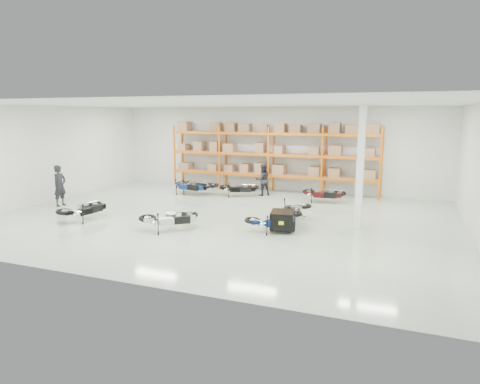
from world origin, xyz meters
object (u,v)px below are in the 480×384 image
at_px(moto_back_a, 191,183).
at_px(moto_touring_right, 294,207).
at_px(moto_back_c, 239,186).
at_px(moto_back_d, 324,191).
at_px(moto_silver_left, 170,215).
at_px(person_left, 60,186).
at_px(moto_black_far_left, 84,206).
at_px(moto_back_b, 197,183).
at_px(moto_blue_centre, 273,217).
at_px(trailer, 283,220).
at_px(person_back, 263,180).

bearing_deg(moto_back_a, moto_touring_right, -107.78).
height_order(moto_back_c, moto_back_d, moto_back_d).
xyz_separation_m(moto_silver_left, person_left, (-6.80, 1.87, 0.37)).
height_order(moto_black_far_left, moto_back_a, moto_back_a).
bearing_deg(moto_silver_left, moto_touring_right, -92.89).
bearing_deg(moto_silver_left, moto_back_b, -21.88).
bearing_deg(moto_back_a, moto_blue_centre, -119.81).
distance_m(moto_back_a, moto_back_c, 2.53).
xyz_separation_m(trailer, moto_back_a, (-6.35, 5.12, 0.17)).
bearing_deg(moto_touring_right, moto_back_a, 152.06).
height_order(moto_back_b, moto_back_c, moto_back_b).
xyz_separation_m(moto_black_far_left, moto_back_c, (3.86, 6.80, -0.03)).
bearing_deg(person_left, trailer, -92.28).
xyz_separation_m(moto_back_a, moto_back_d, (6.77, 0.49, -0.06)).
height_order(moto_touring_right, moto_back_d, moto_touring_right).
bearing_deg(trailer, moto_silver_left, -170.56).
bearing_deg(moto_back_d, trailer, 171.88).
height_order(trailer, person_back, person_back).
bearing_deg(moto_back_b, moto_back_c, -82.45).
relative_size(trailer, moto_back_c, 1.02).
bearing_deg(person_back, moto_back_a, -20.68).
relative_size(moto_silver_left, moto_touring_right, 1.02).
relative_size(moto_silver_left, trailer, 1.05).
height_order(moto_silver_left, moto_black_far_left, moto_silver_left).
relative_size(moto_silver_left, moto_back_b, 0.98).
height_order(moto_black_far_left, moto_back_c, moto_black_far_left).
bearing_deg(moto_touring_right, moto_back_b, 149.23).
bearing_deg(moto_back_d, moto_back_a, 90.35).
bearing_deg(person_back, moto_back_c, -4.70).
distance_m(moto_silver_left, moto_back_c, 6.94).
bearing_deg(moto_back_b, moto_back_a, 144.06).
bearing_deg(person_left, moto_back_d, -64.61).
bearing_deg(moto_blue_centre, moto_touring_right, -56.94).
distance_m(moto_touring_right, moto_back_b, 7.21).
xyz_separation_m(moto_silver_left, moto_black_far_left, (-3.95, 0.14, -0.01)).
relative_size(moto_black_far_left, moto_back_a, 0.94).
relative_size(moto_touring_right, moto_back_c, 1.04).
xyz_separation_m(moto_blue_centre, moto_black_far_left, (-7.38, -1.10, 0.05)).
height_order(moto_silver_left, moto_touring_right, moto_silver_left).
bearing_deg(moto_blue_centre, moto_back_a, 2.98).
distance_m(moto_silver_left, moto_touring_right, 4.79).
relative_size(moto_blue_centre, moto_silver_left, 0.91).
xyz_separation_m(moto_black_far_left, moto_back_b, (1.60, 6.63, 0.02)).
bearing_deg(moto_blue_centre, trailer, -116.30).
bearing_deg(person_back, moto_back_b, -23.97).
relative_size(moto_blue_centre, moto_back_c, 0.96).
xyz_separation_m(trailer, person_left, (-10.57, 0.51, 0.51)).
bearing_deg(trailer, person_left, 166.81).
bearing_deg(moto_black_far_left, moto_back_a, -94.15).
xyz_separation_m(moto_blue_centre, moto_back_a, (-6.02, 5.24, 0.08)).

